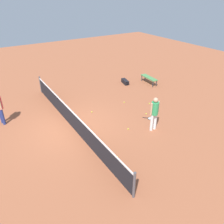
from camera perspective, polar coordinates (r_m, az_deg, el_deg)
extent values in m
plane|color=#9E5638|center=(11.18, -10.19, -3.74)|extent=(40.00, 40.00, 0.00)
cylinder|color=#4C4C51|center=(7.43, 5.70, -18.18)|extent=(0.09, 0.09, 1.07)
cylinder|color=#4C4C51|center=(15.24, -17.88, 6.77)|extent=(0.09, 0.09, 1.07)
cube|color=black|center=(10.94, -10.40, -1.73)|extent=(10.00, 0.02, 0.91)
cube|color=white|center=(10.70, -10.62, 0.50)|extent=(10.00, 0.04, 0.06)
cylinder|color=white|center=(10.82, 11.01, -2.35)|extent=(0.14, 0.14, 0.85)
cylinder|color=white|center=(10.69, 10.14, -2.69)|extent=(0.14, 0.14, 0.85)
cylinder|color=#339959|center=(10.39, 10.94, 0.93)|extent=(0.34, 0.34, 0.62)
cylinder|color=tan|center=(10.52, 11.82, 1.32)|extent=(0.09, 0.09, 0.58)
cylinder|color=tan|center=(10.25, 10.07, 0.73)|extent=(0.09, 0.09, 0.58)
sphere|color=tan|center=(10.20, 11.16, 3.04)|extent=(0.23, 0.23, 0.23)
cylinder|color=navy|center=(12.23, -26.22, -1.14)|extent=(0.17, 0.17, 0.85)
cylinder|color=navy|center=(12.42, -26.62, -0.78)|extent=(0.17, 0.17, 0.85)
cylinder|color=tan|center=(11.82, -26.81, 1.85)|extent=(0.11, 0.11, 0.58)
torus|color=black|center=(11.83, 9.88, -1.65)|extent=(0.44, 0.44, 0.02)
cylinder|color=silver|center=(11.83, 9.88, -1.65)|extent=(0.38, 0.38, 0.00)
cylinder|color=black|center=(11.84, 8.52, -1.47)|extent=(0.22, 0.22, 0.03)
sphere|color=#C6E033|center=(13.30, 3.14, 2.52)|extent=(0.07, 0.07, 0.07)
sphere|color=#C6E033|center=(10.80, 4.18, -4.38)|extent=(0.07, 0.07, 0.07)
sphere|color=#C6E033|center=(9.14, 1.32, -11.45)|extent=(0.07, 0.07, 0.07)
sphere|color=#C6E033|center=(13.32, 9.53, 2.20)|extent=(0.07, 0.07, 0.07)
sphere|color=#C6E033|center=(12.19, 8.76, -0.45)|extent=(0.07, 0.07, 0.07)
sphere|color=#C6E033|center=(12.27, -5.20, 0.01)|extent=(0.07, 0.07, 0.07)
cube|color=#4C8C4C|center=(16.16, 9.51, 8.72)|extent=(1.53, 0.51, 0.06)
cylinder|color=#333338|center=(15.85, 11.32, 7.20)|extent=(0.06, 0.06, 0.42)
cylinder|color=#333338|center=(16.83, 8.49, 8.76)|extent=(0.06, 0.06, 0.42)
cylinder|color=#333338|center=(15.67, 10.46, 7.03)|extent=(0.06, 0.06, 0.42)
cylinder|color=#333338|center=(16.66, 7.64, 8.61)|extent=(0.06, 0.06, 0.42)
cube|color=black|center=(16.08, 3.37, 7.79)|extent=(0.84, 0.44, 0.28)
cylinder|color=black|center=(15.78, 3.88, 7.35)|extent=(0.15, 0.28, 0.27)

